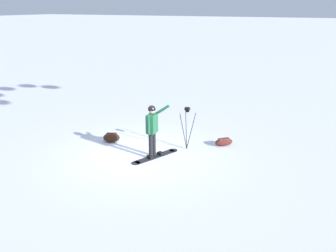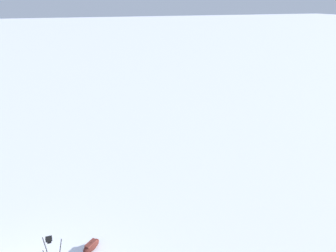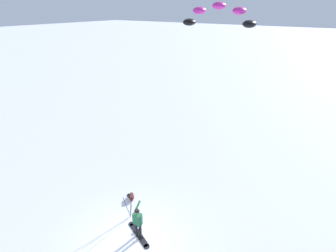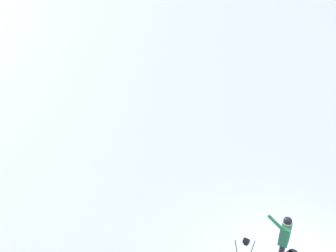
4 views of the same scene
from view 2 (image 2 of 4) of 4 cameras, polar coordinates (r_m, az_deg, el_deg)
name	(u,v)px [view 2 (image 2 of 4)]	position (r m, az deg, el deg)	size (l,w,h in m)	color
camera_tripod	(51,251)	(9.44, -20.50, -20.42)	(0.54, 0.50, 1.51)	#262628
gear_bag_small	(91,246)	(10.66, -13.77, -20.37)	(0.65, 0.68, 0.28)	#4C1E19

